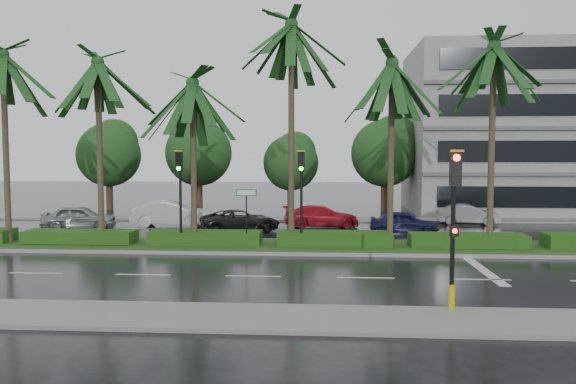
# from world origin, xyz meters

# --- Properties ---
(ground) EXTENTS (120.00, 120.00, 0.00)m
(ground) POSITION_xyz_m (0.00, 0.00, 0.00)
(ground) COLOR black
(ground) RESTS_ON ground
(near_sidewalk) EXTENTS (40.00, 2.40, 0.12)m
(near_sidewalk) POSITION_xyz_m (0.00, -10.20, 0.06)
(near_sidewalk) COLOR slate
(near_sidewalk) RESTS_ON ground
(far_sidewalk) EXTENTS (40.00, 2.00, 0.12)m
(far_sidewalk) POSITION_xyz_m (0.00, 12.00, 0.06)
(far_sidewalk) COLOR slate
(far_sidewalk) RESTS_ON ground
(median) EXTENTS (36.00, 4.00, 0.15)m
(median) POSITION_xyz_m (0.00, 1.00, 0.08)
(median) COLOR gray
(median) RESTS_ON ground
(hedge) EXTENTS (35.20, 1.40, 0.60)m
(hedge) POSITION_xyz_m (0.00, 1.00, 0.45)
(hedge) COLOR #204413
(hedge) RESTS_ON median
(lane_markings) EXTENTS (34.00, 13.06, 0.01)m
(lane_markings) POSITION_xyz_m (3.04, -0.43, 0.01)
(lane_markings) COLOR silver
(lane_markings) RESTS_ON ground
(palm_row) EXTENTS (26.30, 4.20, 10.89)m
(palm_row) POSITION_xyz_m (-1.25, 1.02, 8.15)
(palm_row) COLOR #3B3322
(palm_row) RESTS_ON median
(signal_near) EXTENTS (0.34, 0.45, 4.36)m
(signal_near) POSITION_xyz_m (6.00, -9.39, 2.50)
(signal_near) COLOR black
(signal_near) RESTS_ON near_sidewalk
(signal_median_left) EXTENTS (0.34, 0.42, 4.36)m
(signal_median_left) POSITION_xyz_m (-4.00, 0.30, 3.00)
(signal_median_left) COLOR black
(signal_median_left) RESTS_ON median
(signal_median_right) EXTENTS (0.34, 0.42, 4.36)m
(signal_median_right) POSITION_xyz_m (1.50, 0.30, 3.00)
(signal_median_right) COLOR black
(signal_median_right) RESTS_ON median
(street_sign) EXTENTS (0.95, 0.09, 2.60)m
(street_sign) POSITION_xyz_m (-1.00, 0.48, 2.12)
(street_sign) COLOR black
(street_sign) RESTS_ON median
(bg_trees) EXTENTS (32.99, 5.12, 7.40)m
(bg_trees) POSITION_xyz_m (0.47, 17.59, 4.56)
(bg_trees) COLOR #372C19
(bg_trees) RESTS_ON ground
(building) EXTENTS (16.00, 10.00, 12.00)m
(building) POSITION_xyz_m (17.00, 18.00, 6.00)
(building) COLOR gray
(building) RESTS_ON ground
(car_silver) EXTENTS (2.46, 4.35, 1.40)m
(car_silver) POSITION_xyz_m (-11.50, 6.53, 0.70)
(car_silver) COLOR #9B9EA2
(car_silver) RESTS_ON ground
(car_white) EXTENTS (2.00, 4.75, 1.52)m
(car_white) POSITION_xyz_m (-6.64, 8.30, 0.76)
(car_white) COLOR silver
(car_white) RESTS_ON ground
(car_darkgrey) EXTENTS (3.59, 4.88, 1.23)m
(car_darkgrey) POSITION_xyz_m (-2.14, 6.28, 0.62)
(car_darkgrey) COLOR black
(car_darkgrey) RESTS_ON ground
(car_red) EXTENTS (2.51, 4.66, 1.28)m
(car_red) POSITION_xyz_m (2.36, 8.44, 0.64)
(car_red) COLOR #A81220
(car_red) RESTS_ON ground
(car_blue) EXTENTS (1.63, 3.75, 1.26)m
(car_blue) POSITION_xyz_m (6.86, 5.96, 0.63)
(car_blue) COLOR #171945
(car_blue) RESTS_ON ground
(car_grey) EXTENTS (1.69, 3.85, 1.23)m
(car_grey) POSITION_xyz_m (11.36, 10.23, 0.62)
(car_grey) COLOR slate
(car_grey) RESTS_ON ground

